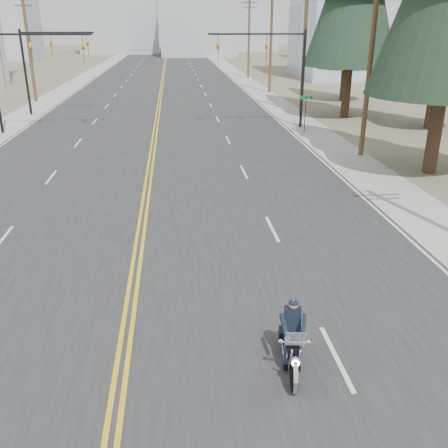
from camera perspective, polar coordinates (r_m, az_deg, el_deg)
name	(u,v)px	position (r m, az deg, el deg)	size (l,w,h in m)	color
road	(163,79)	(75.78, -7.00, 16.15)	(20.00, 200.00, 0.01)	#303033
sidewalk_left	(82,80)	(76.86, -15.93, 15.59)	(3.00, 200.00, 0.01)	#A5A5A0
sidewalk_right	(241,78)	(76.44, 2.01, 16.34)	(3.00, 200.00, 0.01)	#A5A5A0
traffic_mast_left	(21,61)	(38.90, -22.15, 16.83)	(7.10, 0.26, 7.00)	black
traffic_mast_right	(277,60)	(38.25, 6.04, 18.16)	(7.10, 0.26, 7.00)	black
traffic_mast_far	(44,56)	(46.73, -19.91, 17.63)	(6.10, 0.26, 7.00)	black
street_sign	(306,107)	(37.05, 9.31, 13.01)	(0.90, 0.06, 2.62)	black
utility_pole_b	(371,50)	(30.53, 16.50, 18.51)	(2.20, 0.30, 11.50)	brown
utility_pole_c	(304,45)	(44.84, 9.17, 19.56)	(2.20, 0.30, 11.00)	brown
utility_pole_d	(271,37)	(59.48, 5.41, 20.47)	(2.20, 0.30, 11.50)	brown
utility_pole_e	(249,36)	(76.24, 2.86, 20.62)	(2.20, 0.30, 11.00)	brown
utility_pole_left	(29,45)	(55.23, -21.43, 18.53)	(2.20, 0.30, 10.50)	brown
glass_building	(384,4)	(81.43, 17.81, 22.79)	(24.00, 16.00, 20.00)	#9EB5CC
haze_bldg_b	(198,26)	(130.58, -3.01, 21.67)	(18.00, 14.00, 14.00)	#ADB2B7
haze_bldg_c	(347,16)	(121.71, 13.83, 22.06)	(16.00, 12.00, 18.00)	#B7BCC6
haze_bldg_d	(119,1)	(146.14, -11.97, 23.64)	(20.00, 15.00, 26.00)	#ADB2B7
haze_bldg_e	(251,29)	(157.20, 3.16, 21.33)	(14.00, 14.00, 12.00)	#B7BCC6
motorcyclist	(293,338)	(11.52, 7.86, -12.78)	(0.89, 2.07, 1.61)	black
conifer_mid	(447,2)	(40.91, 24.17, 22.11)	(5.71, 5.71, 15.23)	#382619
conifer_far	(351,5)	(54.19, 14.30, 23.14)	(5.93, 5.93, 15.89)	#382619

